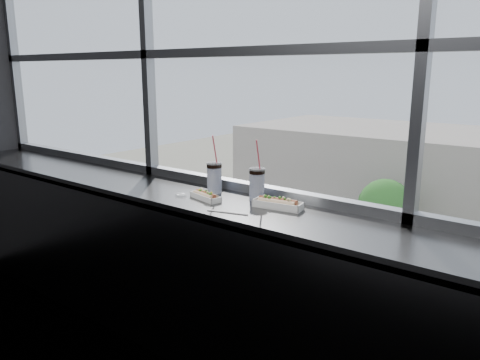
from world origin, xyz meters
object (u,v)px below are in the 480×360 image
Objects in this scene: car_near_b at (309,320)px; tree_left at (385,206)px; wrapper at (181,194)px; hotdog_tray_right at (278,203)px; soda_cup_left at (214,176)px; loose_straw at (227,212)px; car_near_a at (241,294)px; pedestrian_a at (412,248)px; soda_cup_right at (257,182)px; hotdog_tray_left at (206,196)px.

car_near_b is 12.38m from tree_left.
hotdog_tray_right is at bearing 13.31° from wrapper.
loose_straw is (0.36, -0.30, -0.11)m from soda_cup_left.
car_near_b is 0.94× the size of car_near_a.
car_near_b is (-8.37, 16.46, -11.10)m from loose_straw.
wrapper reaches higher than pedestrian_a.
soda_cup_left is 4.08× the size of wrapper.
hotdog_tray_right is at bearing -148.90° from car_near_b.
soda_cup_right is 21.34m from car_near_b.
car_near_a is (-12.34, 16.32, -11.05)m from hotdog_tray_left.
wrapper reaches higher than loose_straw.
wrapper is (-0.44, -0.22, -0.10)m from soda_cup_right.
loose_straw is 0.04× the size of tree_left.
pedestrian_a reaches higher than car_near_a.
loose_straw is at bearing -40.33° from soda_cup_left.
soda_cup_right reaches higher than pedestrian_a.
car_near_a reaches higher than car_near_b.
wrapper reaches higher than tree_left.
tree_left is at bearing 107.80° from soda_cup_left.
loose_straw is at bearing -12.60° from wrapper.
car_near_a is at bearing 140.73° from hotdog_tray_left.
hotdog_tray_right is 0.05× the size of car_near_a.
loose_straw is at bearing -71.73° from tree_left.
soda_cup_right reaches higher than car_near_b.
hotdog_tray_left is 23.25m from car_near_a.
soda_cup_left is at bearing -72.20° from tree_left.
soda_cup_right is (0.32, 0.03, -0.00)m from soda_cup_left.
soda_cup_right is 0.50m from wrapper.
pedestrian_a is 0.39× the size of tree_left.
hotdog_tray_left is 0.66× the size of soda_cup_right.
loose_straw is at bearing -144.06° from car_near_a.
tree_left reaches higher than car_near_a.
wrapper is at bearing -150.92° from car_near_b.
hotdog_tray_right is 31.55m from pedestrian_a.
car_near_a is (-12.15, 16.35, -11.04)m from wrapper.
loose_straw is 0.11× the size of pedestrian_a.
hotdog_tray_left is at bearing -67.28° from soda_cup_left.
car_near_a is at bearing 111.31° from loose_straw.
tree_left is at bearing 108.41° from soda_cup_right.
hotdog_tray_left is at bearing -76.05° from pedestrian_a.
soda_cup_right is 0.35m from loose_straw.
tree_left is (-9.57, 28.20, -8.24)m from hotdog_tray_right.
car_near_a is (-12.27, 16.16, -11.14)m from soda_cup_left.
pedestrian_a is (-6.95, 28.74, -10.96)m from wrapper.
soda_cup_right reaches higher than tree_left.
soda_cup_right is 4.05× the size of wrapper.
car_near_b is 2.55× the size of pedestrian_a.
soda_cup_right is at bearing -143.58° from car_near_a.
soda_cup_left is (-0.07, 0.17, 0.09)m from hotdog_tray_left.
soda_cup_left is 0.17× the size of pedestrian_a.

